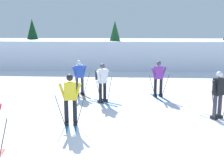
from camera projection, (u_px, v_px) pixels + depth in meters
The scene contains 9 objects.
ground_plane at pixel (157, 146), 7.63m from camera, with size 120.00×120.00×0.00m, color silver.
far_snow_ridge at pixel (138, 52), 25.94m from camera, with size 80.00×9.31×2.27m, color silver.
skier_yellow at pixel (70, 98), 9.16m from camera, with size 0.99×1.64×1.71m.
skier_blue at pixel (79, 76), 13.52m from camera, with size 1.16×1.55×1.71m.
skier_white at pixel (102, 81), 12.14m from camera, with size 1.50×1.26×1.71m.
skier_black at pixel (218, 94), 9.83m from camera, with size 1.25×1.51×1.71m.
skier_purple at pixel (158, 78), 13.15m from camera, with size 0.98×1.64×1.71m.
conifer_far_left at pixel (33, 37), 27.21m from camera, with size 1.90×1.90×4.21m.
conifer_far_right at pixel (115, 40), 22.96m from camera, with size 1.62×1.62×3.90m.
Camera 1 is at (-0.75, -7.24, 3.09)m, focal length 45.07 mm.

